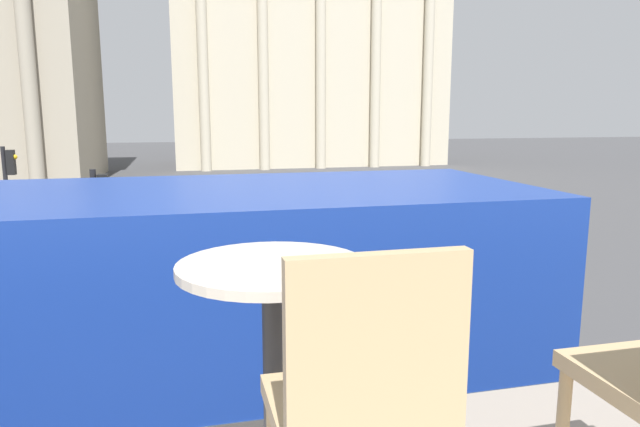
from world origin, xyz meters
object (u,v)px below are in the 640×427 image
Objects in this scene: traffic_light_near at (101,235)px; pedestrian_yellow at (184,192)px; pedestrian_red at (249,188)px; traffic_light_mid at (10,195)px; cafe_chair_0 at (361,405)px; cafe_dining_table at (273,322)px; plaza_building_right at (306,33)px; pedestrian_black at (246,191)px.

traffic_light_near is 17.00m from pedestrian_yellow.
pedestrian_red is 3.57m from pedestrian_yellow.
traffic_light_mid is 2.20× the size of pedestrian_yellow.
pedestrian_yellow is (-0.26, 27.58, -3.16)m from cafe_chair_0.
pedestrian_yellow is at bearing 84.11° from traffic_light_near.
pedestrian_red is at bearing 74.20° from traffic_light_near.
traffic_light_mid is at bearing 99.51° from pedestrian_yellow.
traffic_light_mid is 2.32× the size of pedestrian_red.
plaza_building_right is at bearing 77.46° from cafe_dining_table.
traffic_light_mid is at bearing 31.22° from pedestrian_black.
cafe_dining_table is 0.43× the size of pedestrian_red.
plaza_building_right is (12.05, 54.15, 8.30)m from cafe_dining_table.
traffic_light_mid is 14.87m from pedestrian_red.
pedestrian_black is at bearing -32.20° from pedestrian_red.
pedestrian_yellow is (-3.37, -1.19, 0.06)m from pedestrian_red.
plaza_building_right reaches higher than pedestrian_yellow.
traffic_light_near reaches higher than pedestrian_red.
pedestrian_yellow reaches higher than pedestrian_black.
cafe_dining_table is at bearing 105.86° from cafe_chair_0.
cafe_dining_table is 0.18× the size of traffic_light_mid.
plaza_building_right reaches higher than cafe_dining_table.
cafe_dining_table is at bearing -72.57° from traffic_light_mid.
pedestrian_yellow is at bearing 93.60° from cafe_chair_0.
pedestrian_yellow is (-12.18, -27.11, -11.48)m from plaza_building_right.
cafe_dining_table reaches higher than traffic_light_mid.
pedestrian_black is at bearing -135.05° from pedestrian_yellow.
traffic_light_mid is 2.45× the size of pedestrian_black.
cafe_dining_table is 0.55m from cafe_chair_0.
pedestrian_red is (3.11, 28.77, -3.22)m from cafe_chair_0.
plaza_building_right is (11.92, 54.69, 8.32)m from cafe_chair_0.
plaza_building_right is 42.99m from traffic_light_mid.
cafe_chair_0 is 17.36m from traffic_light_mid.
traffic_light_mid is (-5.01, 15.97, -1.64)m from cafe_dining_table.
cafe_dining_table is 0.19× the size of traffic_light_near.
traffic_light_mid is at bearing -43.55° from pedestrian_red.
plaza_building_right is 47.19m from traffic_light_near.
cafe_chair_0 is 0.56× the size of pedestrian_black.
traffic_light_mid reaches higher than pedestrian_red.
traffic_light_near is 0.96× the size of traffic_light_mid.
plaza_building_right is 31.86m from pedestrian_yellow.
pedestrian_red is (5.10, 18.03, -1.50)m from traffic_light_near.
cafe_dining_table is at bearing -79.59° from traffic_light_near.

